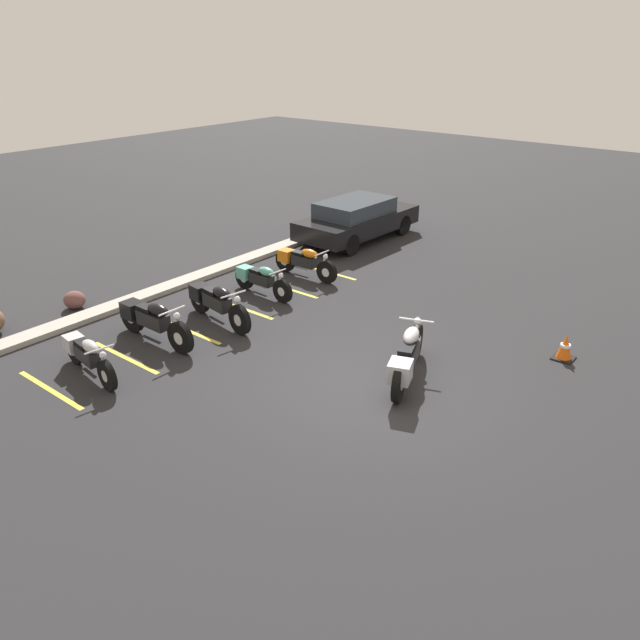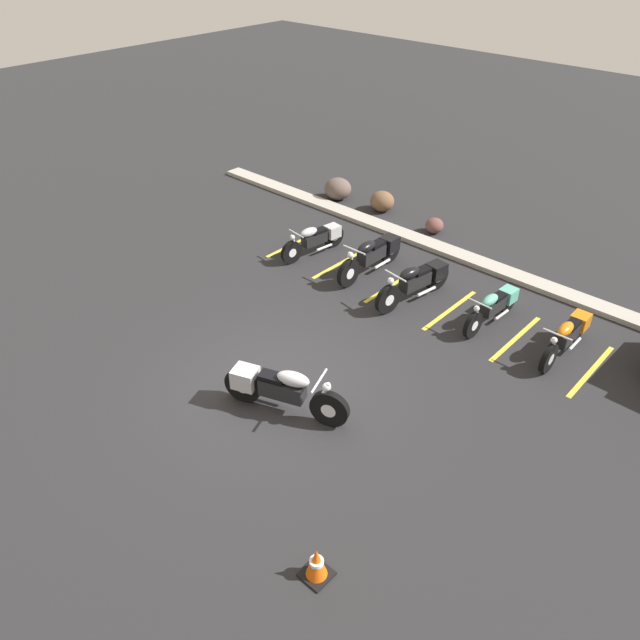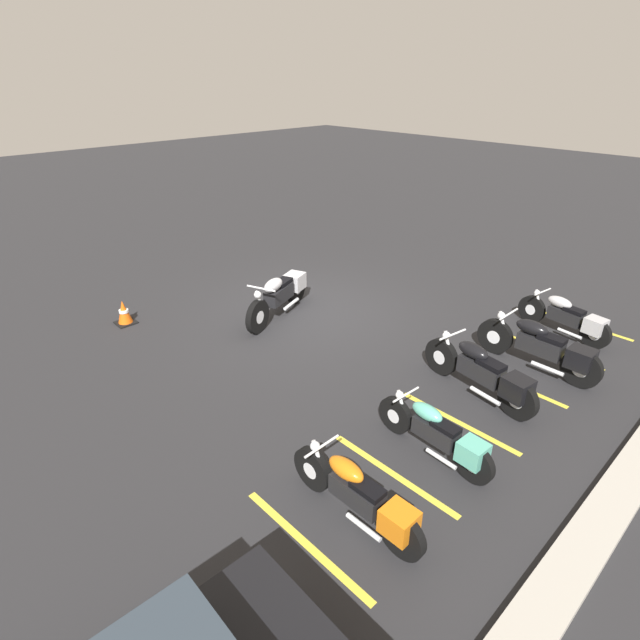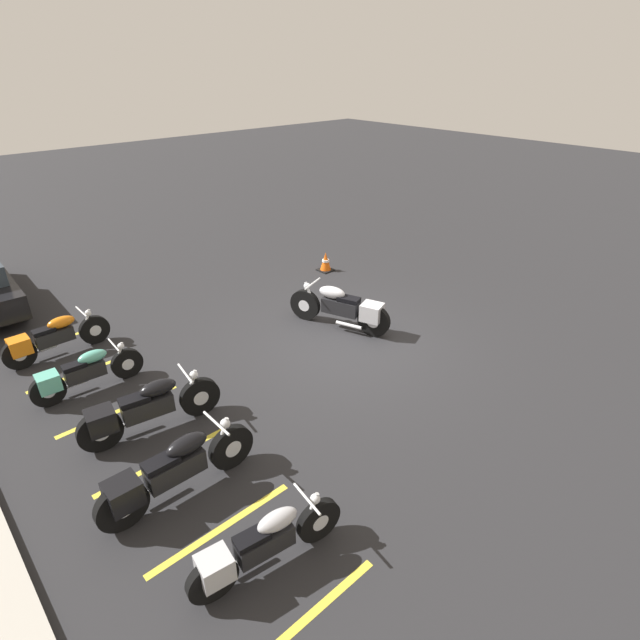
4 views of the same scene
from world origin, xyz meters
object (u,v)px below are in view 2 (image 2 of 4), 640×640
Objects in this scene: parked_bike_1 at (373,254)px; landscape_rock_1 at (382,201)px; parked_bike_3 at (494,306)px; traffic_cone at (316,564)px; parked_bike_4 at (568,335)px; landscape_rock_2 at (338,189)px; parked_bike_2 at (417,281)px; parked_bike_0 at (316,239)px; motorcycle_silver_featured at (279,389)px; landscape_rock_0 at (434,226)px.

parked_bike_1 reaches higher than landscape_rock_1.
parked_bike_3 reaches higher than traffic_cone.
parked_bike_1 is 1.13× the size of parked_bike_4.
traffic_cone is (-0.30, -7.12, -0.18)m from parked_bike_4.
landscape_rock_2 is 1.54× the size of traffic_cone.
parked_bike_2 is 1.81m from parked_bike_3.
parked_bike_0 is 1.70m from parked_bike_1.
parked_bike_0 is 0.97× the size of parked_bike_4.
parked_bike_3 is 7.43m from landscape_rock_2.
motorcycle_silver_featured is at bearing 13.38° from parked_bike_2.
parked_bike_2 is 1.16× the size of parked_bike_3.
parked_bike_0 is 3.60m from landscape_rock_2.
parked_bike_0 is at bearing -81.72° from parked_bike_1.
parked_bike_0 is at bearing -84.06° from parked_bike_3.
motorcycle_silver_featured is at bearing -12.36° from parked_bike_3.
parked_bike_0 is 3.47m from landscape_rock_0.
landscape_rock_0 is (1.58, 3.08, -0.21)m from parked_bike_0.
parked_bike_0 is 2.42× the size of landscape_rock_2.
landscape_rock_0 is at bearing 160.71° from parked_bike_0.
parked_bike_1 is at bearing -88.12° from landscape_rock_0.
parked_bike_2 is at bearing 96.50° from parked_bike_0.
parked_bike_4 is (3.42, 0.35, -0.05)m from parked_bike_2.
traffic_cone is at bearing 13.62° from parked_bike_3.
traffic_cone is (6.69, -10.12, -0.05)m from landscape_rock_1.
parked_bike_0 is 3.20m from parked_bike_2.
landscape_rock_0 is (-0.09, 2.84, -0.27)m from parked_bike_1.
motorcycle_silver_featured is 4.47× the size of landscape_rock_0.
landscape_rock_1 is at bearing 123.46° from traffic_cone.
landscape_rock_2 is at bearing -108.55° from parked_bike_4.
parked_bike_0 reaches higher than landscape_rock_0.
parked_bike_3 is 1.64m from parked_bike_4.
traffic_cone is at bearing -2.94° from parked_bike_4.
motorcycle_silver_featured is at bearing -64.07° from landscape_rock_1.
parked_bike_0 reaches higher than landscape_rock_2.
parked_bike_0 is at bearing -57.93° from landscape_rock_2.
parked_bike_2 is (1.52, -0.32, -0.01)m from parked_bike_1.
motorcycle_silver_featured reaches higher than parked_bike_4.
motorcycle_silver_featured is 1.12× the size of parked_bike_4.
traffic_cone is at bearing 33.56° from parked_bike_2.
parked_bike_3 is at bearing 54.42° from motorcycle_silver_featured.
parked_bike_3 is 2.37× the size of landscape_rock_2.
motorcycle_silver_featured reaches higher than parked_bike_0.
parked_bike_4 reaches higher than parked_bike_3.
traffic_cone is (3.12, -6.77, -0.23)m from parked_bike_2.
parked_bike_0 is at bearing -83.46° from landscape_rock_1.
parked_bike_1 is at bearing 123.19° from traffic_cone.
landscape_rock_1 is at bearing 95.69° from motorcycle_silver_featured.
landscape_rock_1 reaches higher than traffic_cone.
parked_bike_4 is (6.62, 0.27, 0.01)m from parked_bike_0.
parked_bike_2 is 3.56m from landscape_rock_0.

